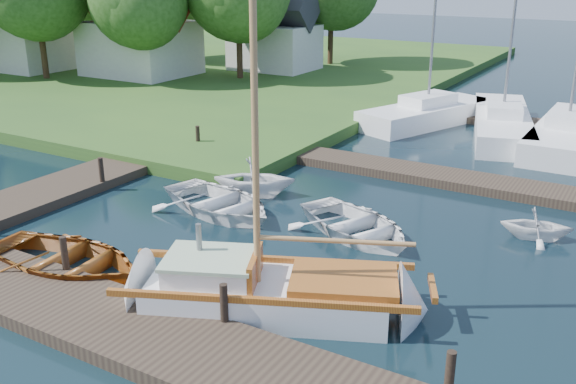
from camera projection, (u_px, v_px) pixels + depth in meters
The scene contains 22 objects.
ground at pixel (288, 233), 17.53m from camera, with size 160.00×160.00×0.00m, color black.
near_dock at pixel (133, 330), 12.61m from camera, with size 18.00×2.20×0.30m, color #32261E.
left_dock at pixel (124, 166), 22.94m from camera, with size 2.20×18.00×0.30m, color #32261E.
far_dock at pixel (436, 176), 21.79m from camera, with size 14.00×1.60×0.30m, color #32261E.
shore at pixel (118, 58), 48.72m from camera, with size 50.00×40.00×0.50m, color #2E5120.
mooring_post_1 at pixel (64, 253), 14.67m from camera, with size 0.16×0.16×0.80m, color black.
mooring_post_2 at pixel (224, 303), 12.52m from camera, with size 0.16×0.16×0.80m, color black.
mooring_post_3 at pixel (450, 373), 10.36m from camera, with size 0.16×0.16×0.80m, color black.
mooring_post_4 at pixel (101, 170), 20.65m from camera, with size 0.16×0.16×0.80m, color black.
mooring_post_5 at pixel (198, 136), 24.71m from camera, with size 0.16×0.16×0.80m, color black.
sailboat at pixel (275, 296), 13.50m from camera, with size 7.33×4.67×9.83m.
dinghy at pixel (65, 255), 15.18m from camera, with size 3.06×4.29×0.89m, color brown.
tender_a at pixel (219, 199), 18.85m from camera, with size 2.97×4.16×0.86m, color white.
tender_b at pixel (254, 175), 20.18m from camera, with size 2.22×2.57×1.35m, color white.
tender_c at pixel (356, 221), 17.27m from camera, with size 2.79×3.91×0.81m, color white.
tender_d at pixel (537, 222), 17.03m from camera, with size 1.59×1.84×0.97m, color white.
marina_boat_0 at pixel (427, 112), 29.33m from camera, with size 4.65×7.52×11.56m.
marina_boat_1 at pixel (502, 121), 27.76m from camera, with size 4.50×9.24×10.66m.
marina_boat_2 at pixel (567, 131), 25.96m from camera, with size 2.24×8.51×12.08m.
house_a at pixel (140, 34), 39.11m from camera, with size 6.30×5.00×6.29m.
house_b at pixel (25, 33), 41.39m from camera, with size 5.77×4.50×5.79m.
house_c at pixel (275, 37), 41.23m from camera, with size 5.25×4.00×5.28m.
Camera 1 is at (8.21, -13.89, 6.92)m, focal length 40.00 mm.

